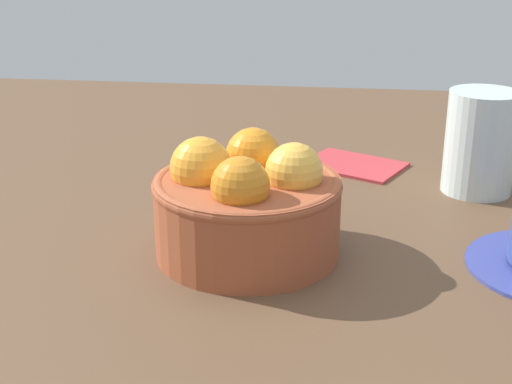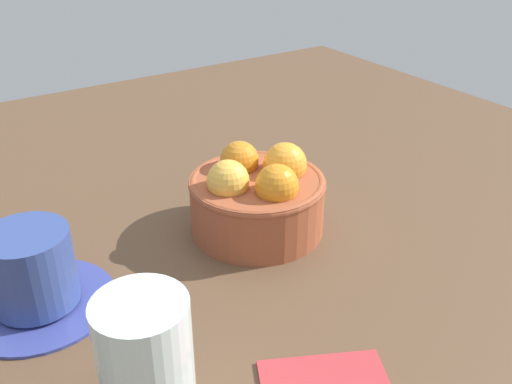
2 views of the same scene
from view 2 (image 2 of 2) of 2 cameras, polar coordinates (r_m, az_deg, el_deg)
name	(u,v)px [view 2 (image 2 of 2)]	position (r cm, az deg, el deg)	size (l,w,h in cm)	color
ground_plane	(257,246)	(63.34, 0.12, -5.37)	(112.11, 115.76, 4.41)	brown
terracotta_bowl	(258,196)	(60.08, 0.17, -0.38)	(14.32, 14.32, 9.16)	#9E4C2D
coffee_cup	(32,274)	(53.62, -21.41, -7.62)	(13.39, 13.39, 7.51)	#37418F
water_glass	(146,359)	(40.80, -10.93, -16.05)	(6.51, 6.51, 9.57)	silver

